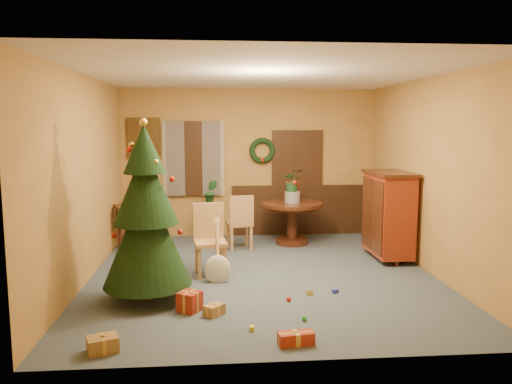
{
  "coord_description": "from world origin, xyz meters",
  "views": [
    {
      "loc": [
        -0.69,
        -7.12,
        2.18
      ],
      "look_at": [
        -0.06,
        0.4,
        1.18
      ],
      "focal_mm": 35.0,
      "sensor_mm": 36.0,
      "label": 1
    }
  ],
  "objects": [
    {
      "name": "room_envelope",
      "position": [
        0.21,
        2.7,
        1.12
      ],
      "size": [
        5.5,
        5.5,
        5.5
      ],
      "color": "#33424A",
      "rests_on": "ground"
    },
    {
      "name": "gift_c",
      "position": [
        -0.71,
        -1.53,
        0.06
      ],
      "size": [
        0.28,
        0.28,
        0.13
      ],
      "color": "olive",
      "rests_on": "floor"
    },
    {
      "name": "centerpiece_plant",
      "position": [
        0.74,
        1.91,
        1.19
      ],
      "size": [
        0.37,
        0.32,
        0.42
      ],
      "primitive_type": "imported",
      "color": "#1E4C23",
      "rests_on": "urn"
    },
    {
      "name": "plant_stand",
      "position": [
        -0.76,
        1.9,
        0.49
      ],
      "size": [
        0.3,
        0.3,
        0.78
      ],
      "color": "black",
      "rests_on": "floor"
    },
    {
      "name": "toy_d",
      "position": [
        0.22,
        -1.16,
        0.03
      ],
      "size": [
        0.06,
        0.06,
        0.06
      ],
      "primitive_type": "sphere",
      "color": "red",
      "rests_on": "floor"
    },
    {
      "name": "gift_b",
      "position": [
        -1.0,
        -1.38,
        0.12
      ],
      "size": [
        0.32,
        0.32,
        0.24
      ],
      "color": "maroon",
      "rests_on": "floor"
    },
    {
      "name": "toy_a",
      "position": [
        0.88,
        -0.9,
        0.03
      ],
      "size": [
        0.09,
        0.08,
        0.05
      ],
      "primitive_type": "cube",
      "rotation": [
        0.0,
        0.0,
        0.55
      ],
      "color": "#223595",
      "rests_on": "floor"
    },
    {
      "name": "toy_e",
      "position": [
        0.53,
        -0.95,
        0.03
      ],
      "size": [
        0.09,
        0.07,
        0.05
      ],
      "primitive_type": "cube",
      "rotation": [
        0.0,
        0.0,
        0.25
      ],
      "color": "gold",
      "rests_on": "floor"
    },
    {
      "name": "dining_table",
      "position": [
        0.74,
        1.91,
        0.54
      ],
      "size": [
        1.13,
        1.13,
        0.78
      ],
      "color": "black",
      "rests_on": "floor"
    },
    {
      "name": "gift_a",
      "position": [
        -1.79,
        -2.4,
        0.08
      ],
      "size": [
        0.34,
        0.3,
        0.16
      ],
      "color": "olive",
      "rests_on": "floor"
    },
    {
      "name": "chair_far",
      "position": [
        -0.25,
        1.51,
        0.53
      ],
      "size": [
        0.49,
        0.49,
        0.99
      ],
      "color": "olive",
      "rests_on": "floor"
    },
    {
      "name": "sideboard",
      "position": [
        2.15,
        0.74,
        0.77
      ],
      "size": [
        0.61,
        1.14,
        1.45
      ],
      "color": "#5C180A",
      "rests_on": "floor"
    },
    {
      "name": "guitar",
      "position": [
        -0.66,
        -0.31,
        0.44
      ],
      "size": [
        0.42,
        0.6,
        0.86
      ],
      "primitive_type": null,
      "rotation": [
        -0.49,
        0.0,
        0.08
      ],
      "color": "beige",
      "rests_on": "floor"
    },
    {
      "name": "christmas_tree",
      "position": [
        -1.54,
        -0.95,
        1.08
      ],
      "size": [
        1.1,
        1.1,
        2.28
      ],
      "color": "#382111",
      "rests_on": "floor"
    },
    {
      "name": "urn",
      "position": [
        0.74,
        1.91,
        0.88
      ],
      "size": [
        0.28,
        0.28,
        0.21
      ],
      "primitive_type": "cylinder",
      "color": "slate",
      "rests_on": "dining_table"
    },
    {
      "name": "writing_desk",
      "position": [
        -1.99,
        1.79,
        0.6
      ],
      "size": [
        1.0,
        0.73,
        0.8
      ],
      "color": "black",
      "rests_on": "floor"
    },
    {
      "name": "chair_near",
      "position": [
        -0.77,
        0.12,
        0.56
      ],
      "size": [
        0.51,
        0.51,
        1.05
      ],
      "color": "olive",
      "rests_on": "floor"
    },
    {
      "name": "toy_b",
      "position": [
        0.3,
        -1.8,
        0.03
      ],
      "size": [
        0.06,
        0.06,
        0.06
      ],
      "primitive_type": "sphere",
      "color": "green",
      "rests_on": "floor"
    },
    {
      "name": "stand_plant",
      "position": [
        -0.76,
        1.9,
        1.0
      ],
      "size": [
        0.24,
        0.2,
        0.44
      ],
      "primitive_type": "imported",
      "rotation": [
        0.0,
        0.0,
        -0.02
      ],
      "color": "#19471E",
      "rests_on": "plant_stand"
    },
    {
      "name": "gift_d",
      "position": [
        0.11,
        -2.39,
        0.06
      ],
      "size": [
        0.38,
        0.2,
        0.13
      ],
      "color": "maroon",
      "rests_on": "floor"
    },
    {
      "name": "toy_c",
      "position": [
        -0.31,
        -2.01,
        0.03
      ],
      "size": [
        0.06,
        0.08,
        0.05
      ],
      "primitive_type": "cube",
      "rotation": [
        0.0,
        0.0,
        1.48
      ],
      "color": "gold",
      "rests_on": "floor"
    }
  ]
}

